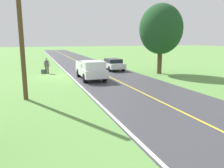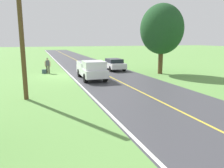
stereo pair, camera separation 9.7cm
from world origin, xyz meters
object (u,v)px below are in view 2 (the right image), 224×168
object	(u,v)px
suitcase_carried	(44,72)
tree_far_side_near	(162,29)
hitchhiker_walking	(48,65)
sedan_near_oncoming	(114,64)
pickup_truck_passing	(92,69)
utility_pole_roadside	(21,33)

from	to	relation	value
suitcase_carried	tree_far_side_near	size ratio (longest dim) A/B	0.06
suitcase_carried	hitchhiker_walking	bearing A→B (deg)	100.86
tree_far_side_near	sedan_near_oncoming	distance (m)	7.20
suitcase_carried	pickup_truck_passing	world-z (taller)	pickup_truck_passing
pickup_truck_passing	sedan_near_oncoming	distance (m)	7.00
suitcase_carried	utility_pole_roadside	xyz separation A→B (m)	(1.53, 10.97, 3.90)
hitchhiker_walking	pickup_truck_passing	distance (m)	6.56
pickup_truck_passing	utility_pole_roadside	distance (m)	8.62
tree_far_side_near	sedan_near_oncoming	world-z (taller)	tree_far_side_near
hitchhiker_walking	suitcase_carried	bearing A→B (deg)	8.04
tree_far_side_near	utility_pole_roadside	bearing A→B (deg)	26.20
suitcase_carried	utility_pole_roadside	bearing A→B (deg)	-5.15
pickup_truck_passing	sedan_near_oncoming	world-z (taller)	pickup_truck_passing
hitchhiker_walking	sedan_near_oncoming	bearing A→B (deg)	-178.20
hitchhiker_walking	pickup_truck_passing	xyz separation A→B (m)	(-3.74, 5.38, -0.01)
utility_pole_roadside	suitcase_carried	bearing A→B (deg)	-97.96
tree_far_side_near	suitcase_carried	bearing A→B (deg)	-19.03
suitcase_carried	tree_far_side_near	xyz separation A→B (m)	(-12.20, 4.21, 4.58)
suitcase_carried	sedan_near_oncoming	size ratio (longest dim) A/B	0.10
tree_far_side_near	sedan_near_oncoming	bearing A→B (deg)	-49.35
suitcase_carried	pickup_truck_passing	bearing A→B (deg)	40.85
suitcase_carried	sedan_near_oncoming	world-z (taller)	sedan_near_oncoming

